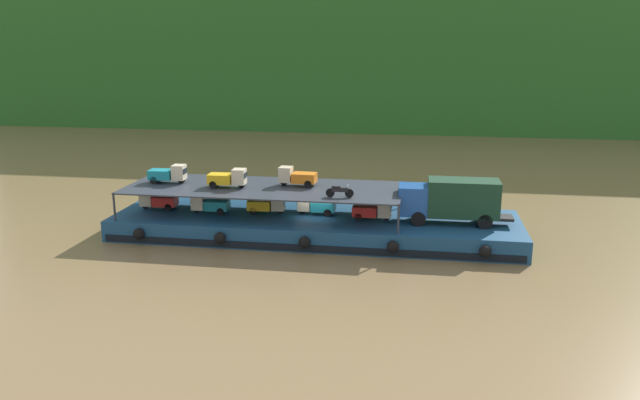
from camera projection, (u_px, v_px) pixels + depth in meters
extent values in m
plane|color=brown|center=(315.00, 236.00, 45.55)|extent=(400.00, 400.00, 0.00)
cube|color=#286023|center=(380.00, 29.00, 104.58)|extent=(130.07, 27.30, 31.68)
cube|color=navy|center=(315.00, 226.00, 45.36)|extent=(29.18, 7.90, 1.50)
cube|color=black|center=(305.00, 248.00, 41.66)|extent=(28.60, 0.06, 0.50)
sphere|color=black|center=(139.00, 234.00, 43.14)|extent=(0.80, 0.80, 0.80)
sphere|color=black|center=(220.00, 238.00, 42.23)|extent=(0.80, 0.80, 0.80)
sphere|color=black|center=(304.00, 242.00, 41.33)|extent=(0.80, 0.80, 0.80)
sphere|color=black|center=(393.00, 247.00, 40.43)|extent=(0.80, 0.80, 0.80)
sphere|color=black|center=(485.00, 251.00, 39.52)|extent=(0.80, 0.80, 0.80)
cube|color=#1E4C99|center=(413.00, 199.00, 43.36)|extent=(2.02, 2.20, 2.00)
cube|color=#192833|center=(398.00, 194.00, 43.43)|extent=(0.07, 1.84, 0.60)
cube|color=#193823|center=(463.00, 198.00, 42.79)|extent=(4.82, 2.33, 2.50)
cube|color=black|center=(462.00, 216.00, 43.12)|extent=(6.81, 1.43, 0.20)
cylinder|color=black|center=(418.00, 211.00, 44.54)|extent=(1.00, 0.29, 1.00)
cylinder|color=black|center=(418.00, 219.00, 42.60)|extent=(1.00, 0.29, 1.00)
cylinder|color=black|center=(482.00, 214.00, 43.88)|extent=(1.00, 0.29, 1.00)
cylinder|color=black|center=(485.00, 222.00, 41.95)|extent=(1.00, 0.29, 1.00)
cylinder|color=#2D333D|center=(402.00, 194.00, 47.31)|extent=(0.16, 0.16, 2.00)
cylinder|color=#2D333D|center=(398.00, 219.00, 40.67)|extent=(0.16, 0.16, 2.00)
cylinder|color=#2D333D|center=(155.00, 185.00, 50.37)|extent=(0.16, 0.16, 2.00)
cylinder|color=#2D333D|center=(114.00, 207.00, 43.73)|extent=(0.16, 0.16, 2.00)
cube|color=#2D333D|center=(263.00, 188.00, 45.29)|extent=(19.98, 7.10, 0.10)
cube|color=red|center=(165.00, 201.00, 46.82)|extent=(1.77, 1.30, 0.70)
cube|color=#C6B793|center=(147.00, 198.00, 46.91)|extent=(0.96, 1.05, 1.10)
cube|color=#19232D|center=(141.00, 196.00, 46.93)|extent=(0.09, 0.85, 0.38)
cylinder|color=black|center=(146.00, 205.00, 47.06)|extent=(0.57, 0.17, 0.56)
cylinder|color=black|center=(173.00, 204.00, 47.38)|extent=(0.57, 0.17, 0.56)
cylinder|color=black|center=(168.00, 208.00, 46.36)|extent=(0.57, 0.17, 0.56)
cube|color=teal|center=(217.00, 205.00, 45.71)|extent=(1.73, 1.25, 0.70)
cube|color=beige|center=(199.00, 202.00, 45.83)|extent=(0.93, 1.03, 1.10)
cube|color=#19232D|center=(192.00, 200.00, 45.87)|extent=(0.07, 0.85, 0.38)
cylinder|color=black|center=(197.00, 209.00, 45.99)|extent=(0.56, 0.16, 0.56)
cylinder|color=black|center=(225.00, 208.00, 46.25)|extent=(0.56, 0.16, 0.56)
cylinder|color=black|center=(221.00, 212.00, 45.23)|extent=(0.56, 0.16, 0.56)
cube|color=gold|center=(260.00, 205.00, 45.79)|extent=(1.76, 1.28, 0.70)
cube|color=beige|center=(278.00, 203.00, 45.60)|extent=(0.95, 1.04, 1.10)
cube|color=#19232D|center=(285.00, 201.00, 45.52)|extent=(0.08, 0.85, 0.38)
cylinder|color=black|center=(281.00, 210.00, 45.72)|extent=(0.57, 0.17, 0.56)
cylinder|color=black|center=(253.00, 211.00, 45.41)|extent=(0.57, 0.17, 0.56)
cylinder|color=black|center=(256.00, 207.00, 46.43)|extent=(0.57, 0.17, 0.56)
cube|color=teal|center=(323.00, 206.00, 45.39)|extent=(1.71, 1.21, 0.70)
cube|color=beige|center=(305.00, 203.00, 45.57)|extent=(0.91, 1.01, 1.10)
cube|color=#19232D|center=(298.00, 201.00, 45.62)|extent=(0.05, 0.85, 0.38)
cylinder|color=black|center=(303.00, 210.00, 45.73)|extent=(0.56, 0.14, 0.56)
cylinder|color=black|center=(330.00, 209.00, 45.91)|extent=(0.56, 0.14, 0.56)
cylinder|color=black|center=(328.00, 213.00, 44.90)|extent=(0.56, 0.14, 0.56)
cube|color=red|center=(365.00, 211.00, 44.16)|extent=(1.74, 1.26, 0.70)
cube|color=beige|center=(385.00, 209.00, 43.84)|extent=(0.94, 1.03, 1.10)
cube|color=#19232D|center=(392.00, 208.00, 43.73)|extent=(0.07, 0.85, 0.38)
cylinder|color=black|center=(387.00, 217.00, 43.95)|extent=(0.56, 0.16, 0.56)
cylinder|color=black|center=(358.00, 217.00, 43.82)|extent=(0.56, 0.16, 0.56)
cylinder|color=black|center=(360.00, 213.00, 44.83)|extent=(0.56, 0.16, 0.56)
cube|color=teal|center=(161.00, 174.00, 46.55)|extent=(1.74, 1.26, 0.70)
cube|color=beige|center=(179.00, 172.00, 46.33)|extent=(0.94, 1.03, 1.10)
cube|color=#19232D|center=(185.00, 171.00, 46.25)|extent=(0.07, 0.85, 0.38)
cylinder|color=black|center=(181.00, 180.00, 46.45)|extent=(0.56, 0.16, 0.56)
cylinder|color=black|center=(154.00, 180.00, 46.18)|extent=(0.56, 0.16, 0.56)
cylinder|color=black|center=(159.00, 177.00, 47.20)|extent=(0.56, 0.16, 0.56)
cube|color=gold|center=(220.00, 179.00, 45.09)|extent=(1.73, 1.25, 0.70)
cube|color=beige|center=(239.00, 177.00, 44.86)|extent=(0.93, 1.03, 1.10)
cube|color=#19232D|center=(246.00, 175.00, 44.78)|extent=(0.06, 0.85, 0.38)
cylinder|color=black|center=(241.00, 184.00, 44.98)|extent=(0.56, 0.16, 0.56)
cylinder|color=black|center=(213.00, 185.00, 44.72)|extent=(0.56, 0.16, 0.56)
cylinder|color=black|center=(217.00, 182.00, 45.74)|extent=(0.56, 0.16, 0.56)
cube|color=orange|center=(304.00, 178.00, 45.39)|extent=(1.76, 1.29, 0.70)
cube|color=#C6B793|center=(286.00, 174.00, 45.63)|extent=(0.95, 1.05, 1.10)
cube|color=#19232D|center=(280.00, 173.00, 45.70)|extent=(0.08, 0.85, 0.38)
cylinder|color=black|center=(284.00, 181.00, 45.79)|extent=(0.57, 0.17, 0.56)
cylinder|color=black|center=(311.00, 181.00, 45.90)|extent=(0.57, 0.17, 0.56)
cylinder|color=black|center=(308.00, 184.00, 44.89)|extent=(0.57, 0.17, 0.56)
cylinder|color=black|center=(349.00, 193.00, 42.18)|extent=(0.60, 0.13, 0.60)
cylinder|color=black|center=(330.00, 193.00, 42.32)|extent=(0.60, 0.13, 0.60)
cube|color=black|center=(340.00, 190.00, 42.20)|extent=(1.11, 0.25, 0.28)
cube|color=black|center=(336.00, 187.00, 42.18)|extent=(0.61, 0.23, 0.12)
cylinder|color=#B2B2B7|center=(348.00, 185.00, 42.06)|extent=(0.07, 0.55, 0.04)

